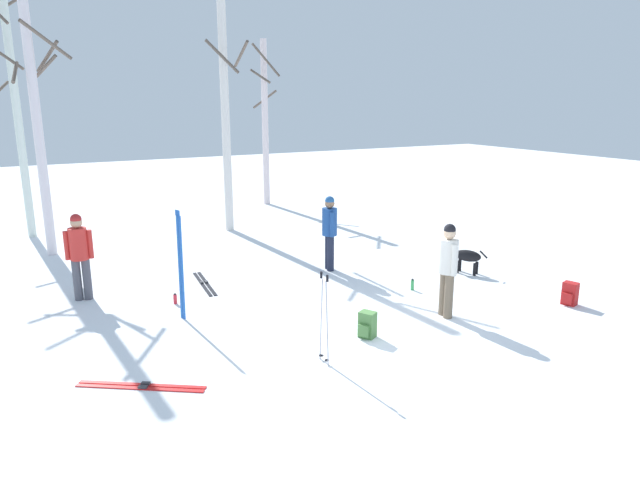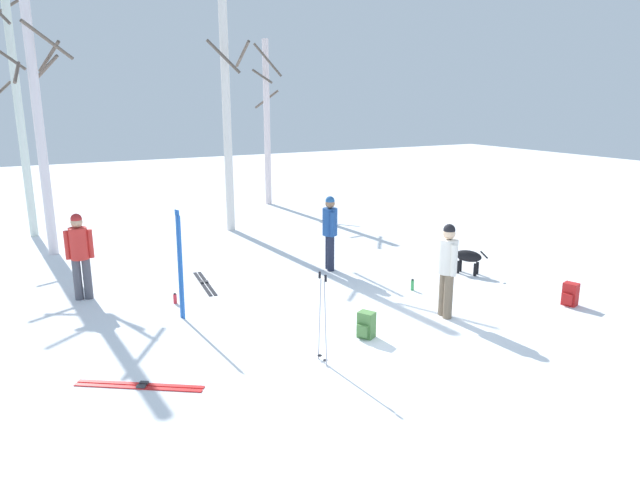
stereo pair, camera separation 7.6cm
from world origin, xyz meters
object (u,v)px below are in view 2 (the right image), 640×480
(dog, at_px, (466,257))
(birch_tree_1, at_px, (38,106))
(ski_pair_lying_1, at_px, (205,283))
(backpack_0, at_px, (366,325))
(backpack_1, at_px, (570,294))
(ski_pair_planted_0, at_px, (180,266))
(water_bottle_0, at_px, (175,299))
(person_1, at_px, (80,251))
(birch_tree_0, at_px, (18,115))
(person_2, at_px, (447,264))
(ski_pair_lying_0, at_px, (139,386))
(ski_poles_0, at_px, (323,315))
(birch_tree_3, at_px, (267,121))
(birch_tree_2, at_px, (227,101))
(person_0, at_px, (330,228))
(water_bottle_1, at_px, (412,285))

(dog, relative_size, birch_tree_1, 0.11)
(ski_pair_lying_1, xyz_separation_m, birch_tree_1, (-2.64, 4.12, 3.64))
(backpack_0, height_order, backpack_1, same)
(ski_pair_planted_0, distance_m, water_bottle_0, 1.23)
(person_1, bearing_deg, birch_tree_0, 96.00)
(birch_tree_1, bearing_deg, person_2, -53.49)
(person_1, relative_size, ski_pair_lying_0, 1.08)
(dog, relative_size, ski_poles_0, 0.58)
(person_2, distance_m, backpack_0, 1.93)
(person_1, relative_size, backpack_1, 3.90)
(ski_poles_0, relative_size, birch_tree_1, 0.20)
(person_2, xyz_separation_m, birch_tree_3, (1.67, 11.92, 2.05))
(backpack_1, relative_size, birch_tree_3, 0.08)
(birch_tree_2, bearing_deg, person_1, -136.58)
(person_0, height_order, birch_tree_0, birch_tree_0)
(person_0, bearing_deg, person_2, -83.09)
(birch_tree_2, bearing_deg, backpack_1, -68.99)
(person_2, height_order, backpack_0, person_2)
(birch_tree_1, distance_m, birch_tree_3, 8.56)
(ski_poles_0, distance_m, water_bottle_0, 3.84)
(person_2, bearing_deg, backpack_1, -15.44)
(birch_tree_2, bearing_deg, person_2, -83.05)
(birch_tree_1, xyz_separation_m, birch_tree_2, (4.89, 0.46, 0.12))
(dog, bearing_deg, ski_pair_lying_0, -166.32)
(person_2, relative_size, ski_pair_planted_0, 0.86)
(water_bottle_0, bearing_deg, ski_pair_lying_0, -112.83)
(water_bottle_1, relative_size, birch_tree_0, 0.04)
(person_0, height_order, backpack_0, person_0)
(birch_tree_0, bearing_deg, backpack_1, -51.50)
(dog, distance_m, ski_pair_planted_0, 6.38)
(water_bottle_0, bearing_deg, birch_tree_1, 109.58)
(dog, bearing_deg, water_bottle_0, 169.37)
(person_2, relative_size, backpack_0, 3.90)
(dog, bearing_deg, person_0, 146.44)
(person_1, bearing_deg, person_0, -6.31)
(water_bottle_0, relative_size, birch_tree_0, 0.03)
(person_1, relative_size, water_bottle_0, 8.35)
(dog, bearing_deg, ski_pair_planted_0, 176.93)
(person_0, height_order, person_1, same)
(person_0, distance_m, dog, 3.13)
(person_2, distance_m, dog, 2.86)
(ski_pair_lying_0, distance_m, ski_pair_lying_1, 4.45)
(person_2, relative_size, birch_tree_3, 0.29)
(person_0, distance_m, ski_pair_planted_0, 4.02)
(ski_pair_lying_1, height_order, backpack_0, backpack_0)
(person_1, xyz_separation_m, birch_tree_3, (7.32, 7.83, 2.05))
(person_0, bearing_deg, ski_pair_planted_0, -160.20)
(person_2, distance_m, birch_tree_1, 10.30)
(person_0, height_order, birch_tree_3, birch_tree_3)
(person_0, xyz_separation_m, backpack_1, (2.91, -4.19, -0.77))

